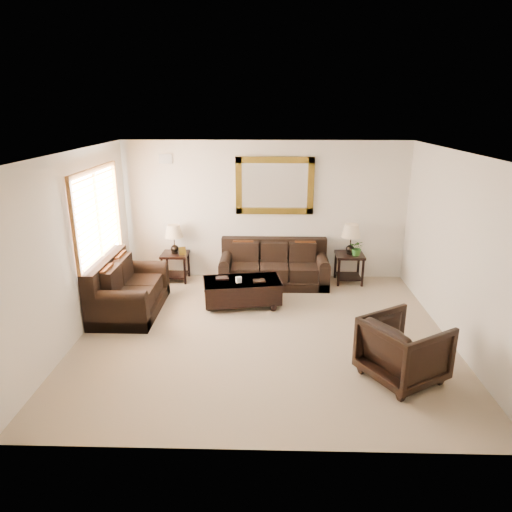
{
  "coord_description": "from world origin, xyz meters",
  "views": [
    {
      "loc": [
        0.06,
        -6.25,
        3.28
      ],
      "look_at": [
        -0.13,
        0.6,
        1.04
      ],
      "focal_mm": 32.0,
      "sensor_mm": 36.0,
      "label": 1
    }
  ],
  "objects_px": {
    "loveseat": "(126,292)",
    "sofa": "(274,268)",
    "end_table_left": "(175,245)",
    "armchair": "(404,347)",
    "coffee_table": "(242,289)",
    "end_table_right": "(350,245)"
  },
  "relations": [
    {
      "from": "sofa",
      "to": "end_table_left",
      "type": "xyz_separation_m",
      "value": [
        -1.94,
        0.11,
        0.43
      ]
    },
    {
      "from": "coffee_table",
      "to": "armchair",
      "type": "xyz_separation_m",
      "value": [
        2.14,
        -2.23,
        0.17
      ]
    },
    {
      "from": "end_table_right",
      "to": "coffee_table",
      "type": "relative_size",
      "value": 0.83
    },
    {
      "from": "sofa",
      "to": "loveseat",
      "type": "distance_m",
      "value": 2.83
    },
    {
      "from": "end_table_left",
      "to": "end_table_right",
      "type": "height_order",
      "value": "end_table_right"
    },
    {
      "from": "end_table_left",
      "to": "armchair",
      "type": "distance_m",
      "value": 4.88
    },
    {
      "from": "end_table_left",
      "to": "coffee_table",
      "type": "distance_m",
      "value": 1.85
    },
    {
      "from": "coffee_table",
      "to": "armchair",
      "type": "height_order",
      "value": "armchair"
    },
    {
      "from": "sofa",
      "to": "end_table_left",
      "type": "distance_m",
      "value": 1.99
    },
    {
      "from": "loveseat",
      "to": "armchair",
      "type": "distance_m",
      "value": 4.49
    },
    {
      "from": "end_table_right",
      "to": "armchair",
      "type": "relative_size",
      "value": 1.32
    },
    {
      "from": "loveseat",
      "to": "sofa",
      "type": "bearing_deg",
      "value": -61.38
    },
    {
      "from": "sofa",
      "to": "loveseat",
      "type": "relative_size",
      "value": 1.26
    },
    {
      "from": "sofa",
      "to": "coffee_table",
      "type": "height_order",
      "value": "sofa"
    },
    {
      "from": "coffee_table",
      "to": "end_table_left",
      "type": "bearing_deg",
      "value": 130.61
    },
    {
      "from": "sofa",
      "to": "coffee_table",
      "type": "xyz_separation_m",
      "value": [
        -0.56,
        -1.03,
        -0.03
      ]
    },
    {
      "from": "armchair",
      "to": "coffee_table",
      "type": "bearing_deg",
      "value": 12.43
    },
    {
      "from": "loveseat",
      "to": "armchair",
      "type": "relative_size",
      "value": 1.84
    },
    {
      "from": "end_table_right",
      "to": "coffee_table",
      "type": "height_order",
      "value": "end_table_right"
    },
    {
      "from": "sofa",
      "to": "loveseat",
      "type": "height_order",
      "value": "loveseat"
    },
    {
      "from": "loveseat",
      "to": "end_table_left",
      "type": "height_order",
      "value": "end_table_left"
    },
    {
      "from": "end_table_left",
      "to": "armchair",
      "type": "relative_size",
      "value": 1.27
    }
  ]
}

